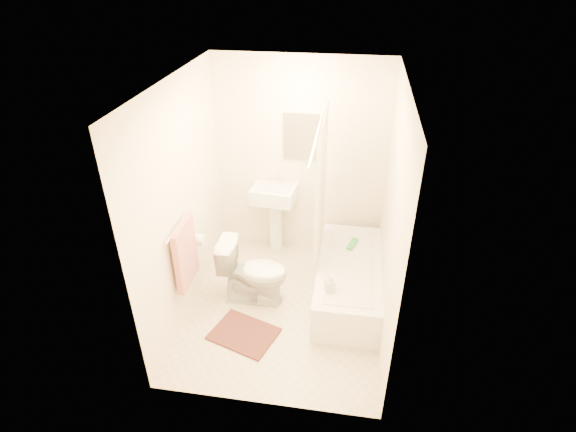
% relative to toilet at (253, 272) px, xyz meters
% --- Properties ---
extents(floor, '(2.40, 2.40, 0.00)m').
position_rel_toilet_xyz_m(floor, '(0.35, -0.10, -0.36)').
color(floor, beige).
rests_on(floor, ground).
extents(ceiling, '(2.40, 2.40, 0.00)m').
position_rel_toilet_xyz_m(ceiling, '(0.35, -0.10, 2.04)').
color(ceiling, white).
rests_on(ceiling, ground).
extents(wall_back, '(2.00, 0.02, 2.40)m').
position_rel_toilet_xyz_m(wall_back, '(0.35, 1.10, 0.84)').
color(wall_back, beige).
rests_on(wall_back, ground).
extents(wall_left, '(0.02, 2.40, 2.40)m').
position_rel_toilet_xyz_m(wall_left, '(-0.65, -0.10, 0.84)').
color(wall_left, beige).
rests_on(wall_left, ground).
extents(wall_right, '(0.02, 2.40, 2.40)m').
position_rel_toilet_xyz_m(wall_right, '(1.35, -0.10, 0.84)').
color(wall_right, beige).
rests_on(wall_right, ground).
extents(mirror, '(0.40, 0.03, 0.55)m').
position_rel_toilet_xyz_m(mirror, '(0.35, 1.08, 1.14)').
color(mirror, white).
rests_on(mirror, wall_back).
extents(curtain_rod, '(0.03, 1.70, 0.03)m').
position_rel_toilet_xyz_m(curtain_rod, '(0.65, -0.00, 1.64)').
color(curtain_rod, silver).
rests_on(curtain_rod, wall_back).
extents(shower_curtain, '(0.04, 0.80, 1.55)m').
position_rel_toilet_xyz_m(shower_curtain, '(0.65, 0.40, 0.86)').
color(shower_curtain, silver).
rests_on(shower_curtain, curtain_rod).
extents(towel_bar, '(0.02, 0.60, 0.02)m').
position_rel_toilet_xyz_m(towel_bar, '(-0.61, -0.35, 0.74)').
color(towel_bar, silver).
rests_on(towel_bar, wall_left).
extents(towel, '(0.06, 0.45, 0.66)m').
position_rel_toilet_xyz_m(towel, '(-0.58, -0.35, 0.42)').
color(towel, '#CC7266').
rests_on(towel, towel_bar).
extents(toilet_paper, '(0.11, 0.12, 0.12)m').
position_rel_toilet_xyz_m(toilet_paper, '(-0.58, 0.02, 0.34)').
color(toilet_paper, white).
rests_on(toilet_paper, wall_left).
extents(toilet, '(0.73, 0.42, 0.72)m').
position_rel_toilet_xyz_m(toilet, '(0.00, 0.00, 0.00)').
color(toilet, white).
rests_on(toilet, floor).
extents(sink, '(0.54, 0.45, 0.99)m').
position_rel_toilet_xyz_m(sink, '(0.06, 0.96, 0.14)').
color(sink, white).
rests_on(sink, floor).
extents(bathtub, '(0.67, 1.54, 0.43)m').
position_rel_toilet_xyz_m(bathtub, '(1.01, 0.20, -0.14)').
color(bathtub, white).
rests_on(bathtub, floor).
extents(bath_mat, '(0.74, 0.64, 0.02)m').
position_rel_toilet_xyz_m(bath_mat, '(0.01, -0.56, -0.35)').
color(bath_mat, '#4A231D').
rests_on(bath_mat, floor).
extents(soap_bottle, '(0.11, 0.12, 0.20)m').
position_rel_toilet_xyz_m(soap_bottle, '(0.83, -0.27, 0.17)').
color(soap_bottle, white).
rests_on(soap_bottle, bathtub).
extents(scrub_brush, '(0.12, 0.23, 0.04)m').
position_rel_toilet_xyz_m(scrub_brush, '(1.03, 0.55, 0.09)').
color(scrub_brush, green).
rests_on(scrub_brush, bathtub).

